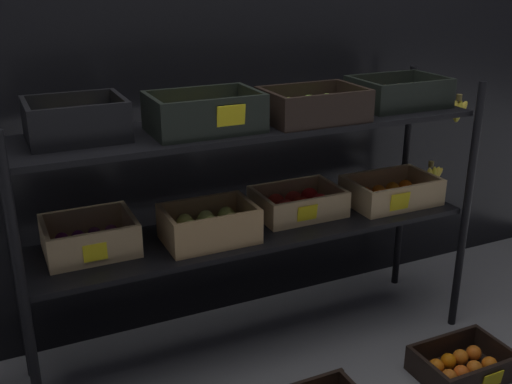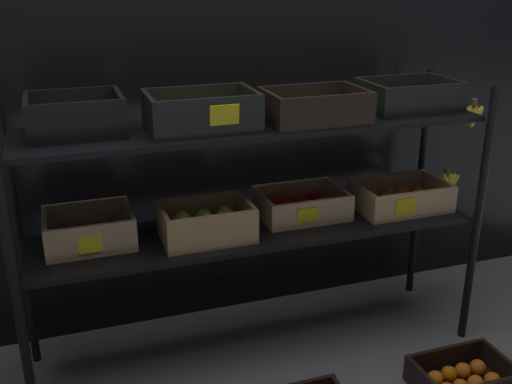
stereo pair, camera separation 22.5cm
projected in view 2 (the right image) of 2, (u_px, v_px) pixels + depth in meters
The scene contains 4 objects.
ground_plane at pixel (256, 347), 2.49m from camera, with size 10.00×10.00×0.00m, color gray.
storefront_wall at pixel (224, 78), 2.48m from camera, with size 4.11×0.12×2.08m, color black.
display_rack at pixel (260, 173), 2.23m from camera, with size 1.85×0.44×1.08m.
crate_ground_tangerine at pixel (463, 379), 2.23m from camera, with size 0.36×0.25×0.11m.
Camera 2 is at (-0.68, -1.99, 1.48)m, focal length 42.34 mm.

